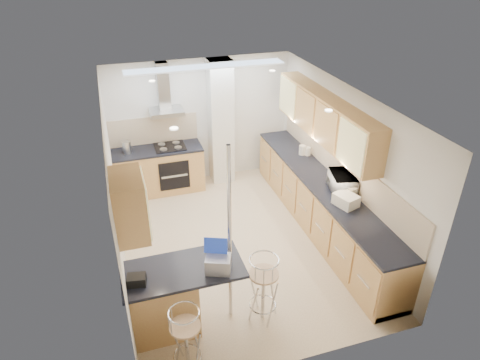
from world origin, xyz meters
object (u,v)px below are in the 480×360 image
object	(u,v)px
bar_stool_end	(263,289)
bread_bin	(346,200)
laptop	(218,264)
bar_stool_near	(186,341)
microwave	(343,183)

from	to	relation	value
bar_stool_end	bread_bin	distance (m)	1.92
laptop	bar_stool_near	distance (m)	0.92
bread_bin	laptop	bearing A→B (deg)	-177.02
laptop	bar_stool_end	size ratio (longest dim) A/B	0.30
bread_bin	microwave	bearing A→B (deg)	49.85
bar_stool_near	bread_bin	bearing A→B (deg)	37.35
microwave	bar_stool_near	world-z (taller)	microwave
bar_stool_end	bread_bin	xyz separation A→B (m)	(1.62, 0.88, 0.51)
laptop	bar_stool_end	world-z (taller)	laptop
laptop	bread_bin	size ratio (longest dim) A/B	0.87
microwave	bar_stool_near	distance (m)	3.42
microwave	laptop	bearing A→B (deg)	131.92
bar_stool_end	bar_stool_near	bearing A→B (deg)	134.20
laptop	bar_stool_end	bearing A→B (deg)	20.06
laptop	bar_stool_near	world-z (taller)	laptop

